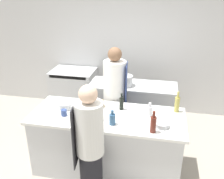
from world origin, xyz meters
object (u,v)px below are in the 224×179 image
object	(u,v)px
chef_at_prep_near	(90,148)
chef_at_stove	(115,98)
bowl_prep_small	(65,106)
bottle_sauce	(121,103)
bottle_olive_oil	(177,104)
stockpot	(125,81)
bowl_ceramic_blue	(162,125)
bottle_cooking_oil	(153,124)
cup	(64,113)
bottle_vinegar	(150,111)
bottle_wine	(112,119)
oven_range	(74,90)
bowl_mixing_large	(98,104)

from	to	relation	value
chef_at_prep_near	chef_at_stove	size ratio (longest dim) A/B	0.94
bowl_prep_small	chef_at_stove	bearing A→B (deg)	43.93
bottle_sauce	bottle_olive_oil	bearing A→B (deg)	6.81
stockpot	chef_at_stove	bearing A→B (deg)	-101.25
bowl_prep_small	bowl_ceramic_blue	bearing A→B (deg)	-8.96
stockpot	bowl_prep_small	bearing A→B (deg)	-123.88
bottle_sauce	bowl_ceramic_blue	xyz separation A→B (m)	(0.61, -0.38, -0.07)
bottle_olive_oil	bowl_ceramic_blue	world-z (taller)	bottle_olive_oil
bowl_ceramic_blue	bottle_cooking_oil	bearing A→B (deg)	-128.13
chef_at_stove	chef_at_prep_near	bearing A→B (deg)	-6.98
bowl_ceramic_blue	cup	size ratio (longest dim) A/B	1.94
bowl_prep_small	bottle_vinegar	bearing A→B (deg)	1.75
bottle_cooking_oil	bowl_prep_small	distance (m)	1.38
bottle_cooking_oil	cup	xyz separation A→B (m)	(-1.26, 0.18, -0.07)
bottle_vinegar	bottle_sauce	bearing A→B (deg)	164.68
bottle_olive_oil	chef_at_stove	bearing A→B (deg)	159.72
bowl_ceramic_blue	bowl_prep_small	bearing A→B (deg)	171.04
bottle_wine	chef_at_stove	bearing A→B (deg)	99.08
oven_range	bowl_prep_small	bearing A→B (deg)	-73.80
oven_range	stockpot	bearing A→B (deg)	-25.48
chef_at_stove	bowl_ceramic_blue	bearing A→B (deg)	38.27
bottle_olive_oil	cup	xyz separation A→B (m)	(-1.57, -0.45, -0.08)
bottle_olive_oil	stockpot	bearing A→B (deg)	136.73
oven_range	bowl_prep_small	world-z (taller)	bowl_prep_small
bottle_sauce	bottle_wine	bearing A→B (deg)	-95.81
bottle_cooking_oil	bottle_sauce	xyz separation A→B (m)	(-0.49, 0.53, -0.01)
bowl_ceramic_blue	stockpot	xyz separation A→B (m)	(-0.71, 1.32, 0.07)
oven_range	cup	bearing A→B (deg)	-73.66
chef_at_stove	bottle_wine	bearing A→B (deg)	3.87
bottle_wine	cup	xyz separation A→B (m)	(-0.72, 0.09, -0.04)
oven_range	bowl_prep_small	xyz separation A→B (m)	(0.49, -1.68, 0.50)
bottle_sauce	stockpot	distance (m)	0.95
bottle_olive_oil	bowl_prep_small	distance (m)	1.66
bottle_olive_oil	bowl_mixing_large	size ratio (longest dim) A/B	1.67
bottle_sauce	stockpot	bearing A→B (deg)	95.82
bottle_wine	bowl_ceramic_blue	xyz separation A→B (m)	(0.66, 0.07, -0.05)
chef_at_stove	bottle_vinegar	xyz separation A→B (m)	(0.61, -0.58, 0.13)
bottle_wine	bowl_ceramic_blue	bearing A→B (deg)	5.84
chef_at_stove	bottle_olive_oil	bearing A→B (deg)	64.51
bottle_wine	bowl_mixing_large	xyz separation A→B (m)	(-0.32, 0.47, -0.04)
chef_at_prep_near	bottle_vinegar	xyz separation A→B (m)	(0.66, 0.77, 0.17)
oven_range	stockpot	size ratio (longest dim) A/B	3.35
cup	bowl_prep_small	bearing A→B (deg)	107.53
bottle_vinegar	bottle_wine	bearing A→B (deg)	-144.58
bowl_mixing_large	bowl_ceramic_blue	xyz separation A→B (m)	(0.98, -0.40, -0.01)
bowl_ceramic_blue	stockpot	size ratio (longest dim) A/B	0.64
bottle_sauce	bowl_prep_small	size ratio (longest dim) A/B	1.40
bottle_sauce	cup	bearing A→B (deg)	-155.29
bottle_sauce	stockpot	world-z (taller)	bottle_sauce
oven_range	bottle_sauce	size ratio (longest dim) A/B	3.60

